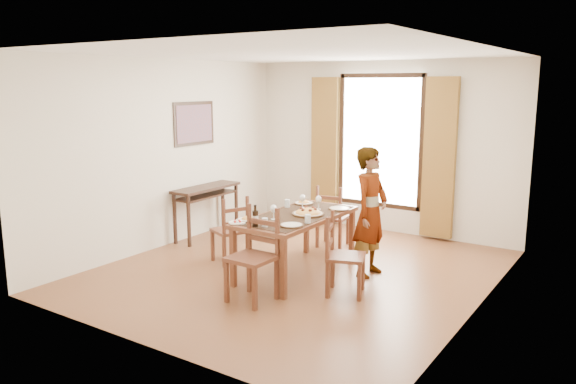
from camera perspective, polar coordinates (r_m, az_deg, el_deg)
The scene contains 22 objects.
ground at distance 7.21m, azimuth 0.87°, elevation -8.03°, with size 5.00×5.00×0.00m, color #53361A.
room_shell at distance 6.98m, azimuth 1.44°, elevation 4.33°, with size 4.60×5.10×2.74m.
console_table at distance 8.69m, azimuth -8.30°, elevation -0.18°, with size 0.38×1.20×0.80m.
dining_table at distance 6.95m, azimuth 0.87°, elevation -2.87°, with size 0.83×1.75×0.76m.
chair_west at distance 7.47m, azimuth -5.83°, elevation -4.03°, with size 0.53×0.53×0.91m.
chair_north at distance 8.17m, azimuth 4.50°, elevation -2.66°, with size 0.46×0.46×0.92m.
chair_south at distance 6.16m, azimuth -3.50°, elevation -6.71°, with size 0.47×0.47×1.03m.
chair_east at distance 6.37m, azimuth 5.60°, elevation -6.61°, with size 0.53×0.53×0.93m.
man at distance 6.95m, azimuth 8.38°, elevation -2.02°, with size 0.41×0.60×1.60m, color #9B9EA4.
plate_sw at distance 6.65m, azimuth -4.09°, elevation -2.68°, with size 0.27×0.27×0.05m, color silver, non-canonical shape.
plate_se at distance 6.37m, azimuth 0.37°, elevation -3.25°, with size 0.27×0.27×0.05m, color silver, non-canonical shape.
plate_nw at distance 7.54m, azimuth 1.62°, elevation -1.01°, with size 0.27×0.27×0.05m, color silver, non-canonical shape.
plate_ne at distance 7.24m, azimuth 5.20°, elevation -1.56°, with size 0.27×0.27×0.05m, color silver, non-canonical shape.
pasta_platter at distance 6.91m, azimuth 2.06°, elevation -1.93°, with size 0.40×0.40×0.10m, color #B06016, non-canonical shape.
caprese_plate at distance 6.53m, azimuth -5.18°, elevation -3.00°, with size 0.20×0.20×0.04m, color silver, non-canonical shape.
wine_glass_a at distance 6.66m, azimuth -1.47°, elevation -2.06°, with size 0.08×0.08×0.18m, color white, non-canonical shape.
wine_glass_b at distance 7.20m, azimuth 3.12°, elevation -1.07°, with size 0.08×0.08×0.18m, color white, non-canonical shape.
wine_glass_c at distance 7.26m, azimuth 1.47°, elevation -0.95°, with size 0.08×0.08×0.18m, color white, non-canonical shape.
tumbler_a at distance 6.52m, azimuth 2.03°, elevation -2.73°, with size 0.07×0.07×0.10m, color silver.
tumbler_b at distance 7.34m, azimuth -0.07°, elevation -1.16°, with size 0.07×0.07×0.10m, color silver.
tumbler_c at distance 6.35m, azimuth -2.36°, elevation -3.10°, with size 0.07×0.07×0.10m, color silver.
wine_bottle at distance 6.35m, azimuth -3.35°, elevation -2.41°, with size 0.07×0.07×0.25m, color black, non-canonical shape.
Camera 1 is at (3.67, -5.75, 2.35)m, focal length 35.00 mm.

